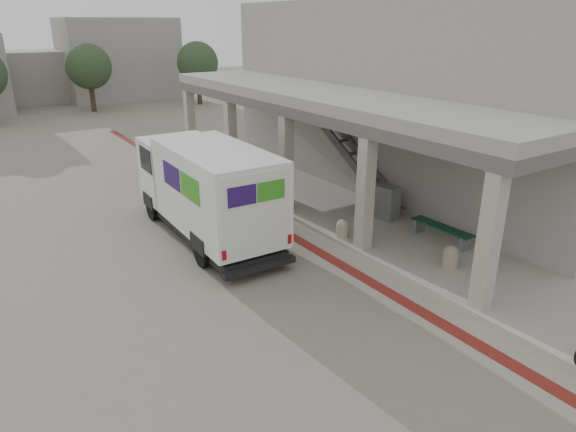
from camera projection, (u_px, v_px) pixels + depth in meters
ground at (314, 276)px, 13.40m from camera, size 120.00×120.00×0.00m
bike_lane_stripe at (301, 242)px, 15.47m from camera, size 0.35×40.00×0.01m
sidewalk at (421, 240)px, 15.45m from camera, size 4.40×28.00×0.12m
transit_building at (391, 102)px, 19.23m from camera, size 7.60×17.00×7.00m
distant_backdrop at (4, 71)px, 38.88m from camera, size 28.00×10.00×6.50m
tree_mid at (88, 67)px, 36.64m from camera, size 3.20×3.20×4.80m
tree_right at (198, 63)px, 40.01m from camera, size 3.20×3.20×4.80m
fedex_truck at (205, 188)px, 15.33m from camera, size 2.33×6.93×2.93m
bench at (442, 231)px, 15.09m from camera, size 0.49×2.03×0.47m
bollard_near at (451, 256)px, 13.51m from camera, size 0.41×0.41×0.62m
bollard_far at (343, 228)px, 15.45m from camera, size 0.36×0.36×0.55m
utility_cabinet at (388, 203)px, 16.78m from camera, size 0.56×0.71×1.11m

